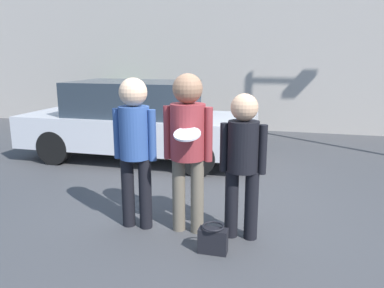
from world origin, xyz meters
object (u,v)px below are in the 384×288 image
object	(u,v)px
person_left	(135,140)
shrub	(110,106)
parked_car_near	(138,121)
person_right	(243,156)
handbag	(213,240)
person_middle_with_frisbee	(188,138)

from	to	relation	value
person_left	shrub	size ratio (longest dim) A/B	1.37
parked_car_near	person_right	bearing A→B (deg)	-49.86
shrub	handbag	xyz separation A→B (m)	(4.27, -6.18, -0.50)
handbag	person_right	bearing A→B (deg)	61.20
person_right	handbag	bearing A→B (deg)	-118.80
parked_car_near	shrub	distance (m)	3.52
person_left	person_right	distance (m)	1.24
shrub	person_right	bearing A→B (deg)	-51.99
person_left	person_right	world-z (taller)	person_left
person_middle_with_frisbee	parked_car_near	distance (m)	3.44
shrub	handbag	world-z (taller)	shrub
person_right	handbag	xyz separation A→B (m)	(-0.23, -0.42, -0.81)
parked_car_near	handbag	xyz separation A→B (m)	(2.21, -3.32, -0.62)
person_left	parked_car_near	world-z (taller)	person_left
person_middle_with_frisbee	person_right	bearing A→B (deg)	-0.30
person_left	handbag	world-z (taller)	person_left
person_middle_with_frisbee	handbag	world-z (taller)	person_middle_with_frisbee
person_middle_with_frisbee	handbag	distance (m)	1.12
person_left	shrub	world-z (taller)	person_left
person_middle_with_frisbee	shrub	distance (m)	6.95
person_left	parked_car_near	distance (m)	3.18
person_right	shrub	size ratio (longest dim) A/B	1.26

